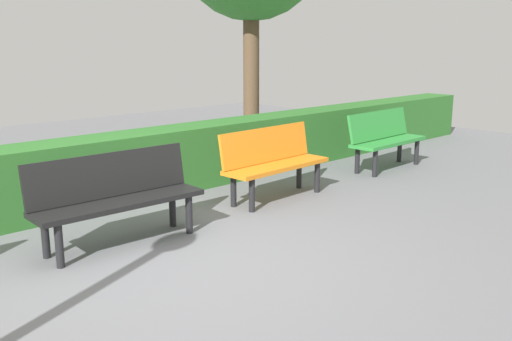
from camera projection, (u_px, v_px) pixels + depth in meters
ground_plane at (174, 262)px, 4.99m from camera, size 18.34×18.34×0.00m
bench_green at (385, 137)px, 8.53m from camera, size 1.47×0.51×0.86m
bench_orange at (273, 160)px, 6.91m from camera, size 1.50×0.52×0.86m
bench_black at (116, 194)px, 5.36m from camera, size 1.65×0.51×0.86m
hedge_row at (143, 164)px, 7.02m from camera, size 14.34×0.59×0.81m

